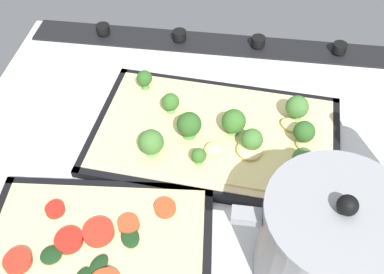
% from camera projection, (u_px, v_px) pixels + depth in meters
% --- Properties ---
extents(ground_plane, '(0.81, 0.73, 0.03)m').
position_uv_depth(ground_plane, '(199.00, 176.00, 0.72)').
color(ground_plane, silver).
extents(stove_control_panel, '(0.77, 0.07, 0.03)m').
position_uv_depth(stove_control_panel, '(218.00, 43.00, 0.92)').
color(stove_control_panel, black).
rests_on(stove_control_panel, ground_plane).
extents(baking_tray_front, '(0.42, 0.28, 0.01)m').
position_uv_depth(baking_tray_front, '(215.00, 136.00, 0.75)').
color(baking_tray_front, black).
rests_on(baking_tray_front, ground_plane).
extents(broccoli_pizza, '(0.40, 0.26, 0.06)m').
position_uv_depth(broccoli_pizza, '(220.00, 132.00, 0.73)').
color(broccoli_pizza, beige).
rests_on(broccoli_pizza, baking_tray_front).
extents(baking_tray_back, '(0.33, 0.29, 0.01)m').
position_uv_depth(baking_tray_back, '(94.00, 264.00, 0.60)').
color(baking_tray_back, black).
rests_on(baking_tray_back, ground_plane).
extents(veggie_pizza_back, '(0.31, 0.26, 0.02)m').
position_uv_depth(veggie_pizza_back, '(90.00, 262.00, 0.59)').
color(veggie_pizza_back, beige).
rests_on(veggie_pizza_back, baking_tray_back).
extents(cooking_pot, '(0.25, 0.18, 0.16)m').
position_uv_depth(cooking_pot, '(331.00, 242.00, 0.55)').
color(cooking_pot, gray).
rests_on(cooking_pot, ground_plane).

